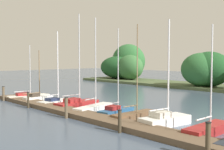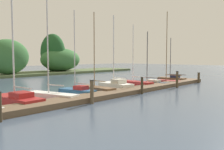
# 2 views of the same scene
# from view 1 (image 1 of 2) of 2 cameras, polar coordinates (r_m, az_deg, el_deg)

# --- Properties ---
(dock_pier) EXTENTS (31.16, 1.80, 0.35)m
(dock_pier) POSITION_cam_1_polar(r_m,az_deg,el_deg) (19.77, -2.16, -8.79)
(dock_pier) COLOR brown
(dock_pier) RESTS_ON ground
(far_shore) EXTENTS (60.80, 8.73, 7.38)m
(far_shore) POSITION_cam_1_polar(r_m,az_deg,el_deg) (43.35, 18.35, 1.03)
(far_shore) COLOR #4C5B38
(far_shore) RESTS_ON ground
(sailboat_0) EXTENTS (1.68, 4.54, 5.71)m
(sailboat_0) POSITION_cam_1_polar(r_m,az_deg,el_deg) (31.73, -16.28, -4.07)
(sailboat_0) COLOR silver
(sailboat_0) RESTS_ON ground
(sailboat_1) EXTENTS (1.07, 3.30, 5.11)m
(sailboat_1) POSITION_cam_1_polar(r_m,az_deg,el_deg) (29.42, -14.46, -4.46)
(sailboat_1) COLOR white
(sailboat_1) RESTS_ON ground
(sailboat_2) EXTENTS (1.81, 3.97, 6.84)m
(sailboat_2) POSITION_cam_1_polar(r_m,az_deg,el_deg) (27.56, -10.94, -4.98)
(sailboat_2) COLOR white
(sailboat_2) RESTS_ON ground
(sailboat_3) EXTENTS (1.62, 4.45, 8.22)m
(sailboat_3) POSITION_cam_1_polar(r_m,az_deg,el_deg) (25.70, -6.83, -5.47)
(sailboat_3) COLOR maroon
(sailboat_3) RESTS_ON ground
(sailboat_4) EXTENTS (1.95, 4.51, 7.64)m
(sailboat_4) POSITION_cam_1_polar(r_m,az_deg,el_deg) (23.78, -3.43, -6.30)
(sailboat_4) COLOR white
(sailboat_4) RESTS_ON ground
(sailboat_5) EXTENTS (1.41, 3.47, 6.59)m
(sailboat_5) POSITION_cam_1_polar(r_m,az_deg,el_deg) (22.03, 0.97, -7.10)
(sailboat_5) COLOR #285684
(sailboat_5) RESTS_ON ground
(sailboat_6) EXTENTS (1.18, 4.00, 6.72)m
(sailboat_6) POSITION_cam_1_polar(r_m,az_deg,el_deg) (20.63, 4.80, -7.91)
(sailboat_6) COLOR brown
(sailboat_6) RESTS_ON ground
(sailboat_7) EXTENTS (1.81, 3.90, 6.82)m
(sailboat_7) POSITION_cam_1_polar(r_m,az_deg,el_deg) (19.05, 10.73, -8.57)
(sailboat_7) COLOR white
(sailboat_7) RESTS_ON ground
(sailboat_8) EXTENTS (1.08, 4.09, 6.27)m
(sailboat_8) POSITION_cam_1_polar(r_m,az_deg,el_deg) (17.56, 18.86, -10.05)
(sailboat_8) COLOR maroon
(sailboat_8) RESTS_ON ground
(mooring_piling_0) EXTENTS (0.26, 0.26, 1.47)m
(mooring_piling_0) POSITION_cam_1_polar(r_m,az_deg,el_deg) (31.16, -20.83, -3.46)
(mooring_piling_0) COLOR brown
(mooring_piling_0) RESTS_ON ground
(mooring_piling_1) EXTENTS (0.21, 0.21, 1.40)m
(mooring_piling_1) POSITION_cam_1_polar(r_m,az_deg,el_deg) (25.94, -16.36, -4.81)
(mooring_piling_1) COLOR #3D3323
(mooring_piling_1) RESTS_ON ground
(mooring_piling_2) EXTENTS (0.28, 0.28, 1.53)m
(mooring_piling_2) POSITION_cam_1_polar(r_m,az_deg,el_deg) (21.01, -9.11, -6.45)
(mooring_piling_2) COLOR brown
(mooring_piling_2) RESTS_ON ground
(mooring_piling_3) EXTENTS (0.24, 0.24, 1.37)m
(mooring_piling_3) POSITION_cam_1_polar(r_m,az_deg,el_deg) (16.80, 1.55, -9.20)
(mooring_piling_3) COLOR #3D3323
(mooring_piling_3) RESTS_ON ground
(mooring_piling_4) EXTENTS (0.26, 0.26, 1.62)m
(mooring_piling_4) POSITION_cam_1_polar(r_m,az_deg,el_deg) (13.27, 18.60, -12.25)
(mooring_piling_4) COLOR #4C3D28
(mooring_piling_4) RESTS_ON ground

